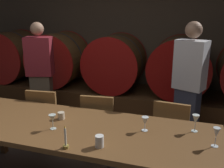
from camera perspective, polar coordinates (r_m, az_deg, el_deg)
The scene contains 19 objects.
back_wall at distance 4.97m, azimuth 2.59°, elevation 11.33°, with size 6.62×0.24×2.86m, color brown.
barrel_shelf at distance 4.72m, azimuth 0.67°, elevation -3.81°, with size 5.96×0.90×0.48m, color #4C2D16.
wine_barrel_far_left at distance 5.52m, azimuth -21.22°, elevation 5.82°, with size 0.97×0.82×0.97m.
wine_barrel_left at distance 4.94m, azimuth -11.70°, elevation 5.45°, with size 0.97×0.82×0.97m.
wine_barrel_center at distance 4.52m, azimuth 0.69°, elevation 4.75°, with size 0.97×0.82×0.97m.
wine_barrel_right at distance 4.34m, azimuth 14.66°, elevation 3.70°, with size 0.97×0.82×0.97m.
dining_table at distance 2.64m, azimuth -7.61°, elevation -10.47°, with size 2.76×0.93×0.76m.
chair_left at distance 3.59m, azimuth -14.33°, elevation -6.97°, with size 0.44×0.44×0.88m.
chair_center at distance 3.30m, azimuth -2.85°, elevation -8.58°, with size 0.44×0.44×0.88m.
chair_right at distance 3.18m, azimuth 12.95°, elevation -10.08°, with size 0.43×0.43×0.88m.
guest_left at distance 4.06m, azimuth -15.39°, elevation 1.34°, with size 0.43×0.34×1.69m.
guest_right at distance 3.54m, azimuth 16.55°, elevation -0.57°, with size 0.44×0.36×1.73m.
candle_center at distance 2.23m, azimuth -10.19°, elevation -12.44°, with size 0.05×0.05×0.21m.
wine_glass_far_left at distance 2.56m, azimuth -12.99°, elevation -7.45°, with size 0.07×0.07×0.15m.
wine_glass_center_left at distance 2.48m, azimuth 7.30°, elevation -8.13°, with size 0.07×0.07×0.14m.
wine_glass_center_right at distance 2.56m, azimuth 17.95°, elevation -7.53°, with size 0.07×0.07×0.17m.
wine_glass_far_right at distance 2.36m, azimuth 22.01°, elevation -10.03°, with size 0.06×0.06×0.17m.
cup_left at distance 2.78m, azimuth -11.14°, elevation -6.85°, with size 0.07×0.07×0.08m, color beige.
cup_right at distance 2.22m, azimuth -2.79°, elevation -12.50°, with size 0.07×0.07×0.10m, color white.
Camera 1 is at (1.27, -1.96, 1.90)m, focal length 41.46 mm.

